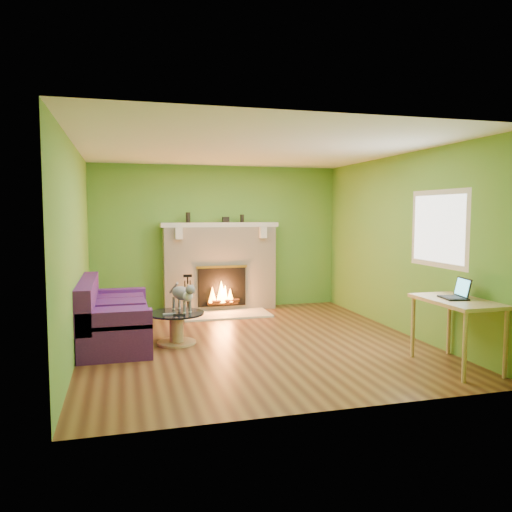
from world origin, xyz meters
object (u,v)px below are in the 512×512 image
(sofa, at_px, (111,318))
(cat, at_px, (182,297))
(coffee_table, at_px, (176,326))
(desk, at_px, (457,308))

(sofa, height_order, cat, sofa)
(cat, bearing_deg, coffee_table, -167.67)
(coffee_table, relative_size, desk, 0.71)
(sofa, distance_m, cat, 0.99)
(cat, bearing_deg, desk, -53.08)
(sofa, height_order, coffee_table, sofa)
(sofa, xyz_separation_m, desk, (3.81, -2.12, 0.35))
(desk, height_order, cat, cat)
(sofa, relative_size, cat, 2.97)
(sofa, bearing_deg, coffee_table, -17.40)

